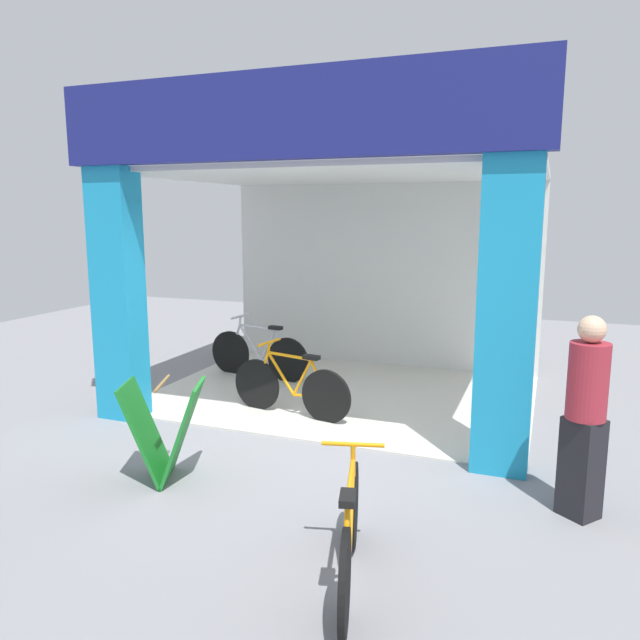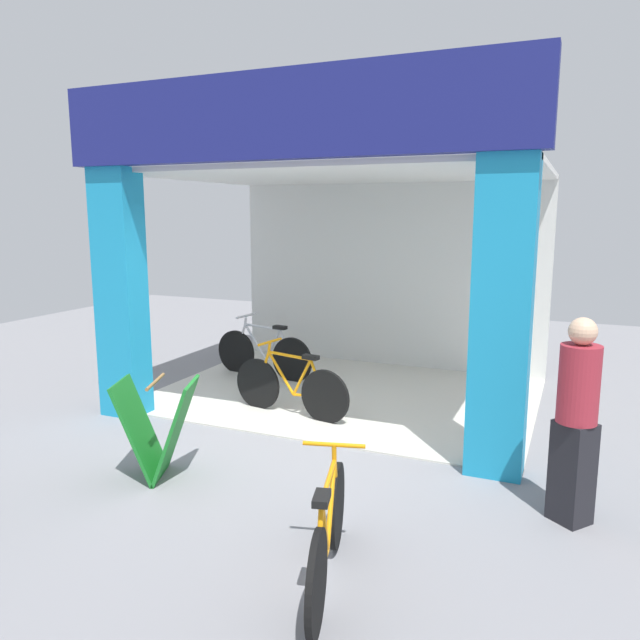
# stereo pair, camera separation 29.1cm
# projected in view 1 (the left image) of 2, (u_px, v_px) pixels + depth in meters

# --- Properties ---
(ground_plane) EXTENTS (17.62, 17.62, 0.00)m
(ground_plane) POSITION_uv_depth(u_px,v_px,m) (290.00, 439.00, 6.50)
(ground_plane) COLOR gray
(ground_plane) RESTS_ON ground
(shop_facade) EXTENTS (5.01, 3.87, 3.72)m
(shop_facade) POSITION_uv_depth(u_px,v_px,m) (342.00, 248.00, 7.70)
(shop_facade) COLOR beige
(shop_facade) RESTS_ON ground
(bicycle_inside_0) EXTENTS (1.59, 0.44, 0.88)m
(bicycle_inside_0) POSITION_uv_depth(u_px,v_px,m) (291.00, 387.00, 7.18)
(bicycle_inside_0) COLOR black
(bicycle_inside_0) RESTS_ON ground
(bicycle_inside_1) EXTENTS (1.65, 0.45, 0.91)m
(bicycle_inside_1) POSITION_uv_depth(u_px,v_px,m) (259.00, 354.00, 8.85)
(bicycle_inside_1) COLOR black
(bicycle_inside_1) RESTS_ON ground
(bicycle_parked_0) EXTENTS (0.50, 1.52, 0.86)m
(bicycle_parked_0) POSITION_uv_depth(u_px,v_px,m) (350.00, 534.00, 3.92)
(bicycle_parked_0) COLOR black
(bicycle_parked_0) RESTS_ON ground
(sandwich_board_sign) EXTENTS (0.83, 0.72, 0.92)m
(sandwich_board_sign) POSITION_uv_depth(u_px,v_px,m) (164.00, 431.00, 5.44)
(sandwich_board_sign) COLOR #197226
(sandwich_board_sign) RESTS_ON ground
(pedestrian_0) EXTENTS (0.43, 0.43, 1.62)m
(pedestrian_0) POSITION_uv_depth(u_px,v_px,m) (585.00, 417.00, 4.73)
(pedestrian_0) COLOR black
(pedestrian_0) RESTS_ON ground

